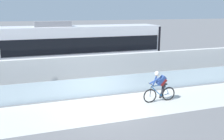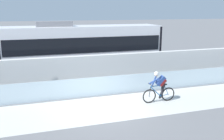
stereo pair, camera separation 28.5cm
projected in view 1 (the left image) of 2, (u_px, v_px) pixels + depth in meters
The scene contains 8 objects.
ground_plane at pixel (104, 109), 11.83m from camera, with size 200.00×200.00×0.00m, color slate.
bike_path_deck at pixel (104, 108), 11.82m from camera, with size 32.00×3.20×0.01m, color beige.
glass_parapet at pixel (94, 87), 13.41m from camera, with size 32.00×0.05×1.04m, color silver.
concrete_barrier_wall at pixel (86, 71), 14.97m from camera, with size 32.00×0.36×1.91m, color silver.
tram_rail_near at pixel (79, 77), 17.48m from camera, with size 32.00×0.08×0.01m, color #595654.
tram_rail_far at pixel (75, 72), 18.80m from camera, with size 32.00×0.08×0.01m, color #595654.
tram at pixel (82, 48), 17.83m from camera, with size 11.06×2.54×3.81m.
cyclist_on_bike at pixel (160, 87), 12.55m from camera, with size 1.77×0.58×1.61m.
Camera 1 is at (-3.15, -10.62, 4.55)m, focal length 40.10 mm.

